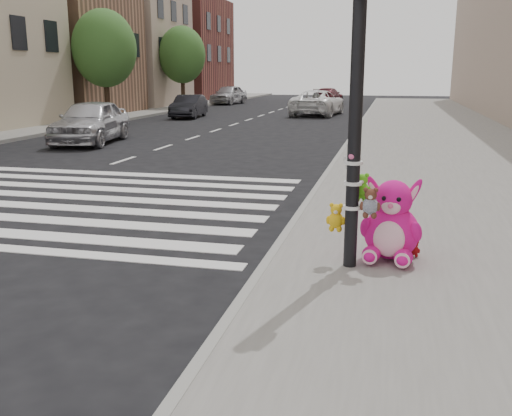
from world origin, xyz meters
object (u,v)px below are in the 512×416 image
(pink_bunny, at_px, (392,226))
(car_silver_far, at_px, (91,121))
(car_white_near, at_px, (318,103))
(car_dark_far, at_px, (189,106))
(red_teddy, at_px, (415,249))
(signal_pole, at_px, (356,131))

(pink_bunny, distance_m, car_silver_far, 15.59)
(pink_bunny, xyz_separation_m, car_white_near, (-4.40, 26.91, 0.14))
(car_silver_far, relative_size, car_dark_far, 1.19)
(car_silver_far, bearing_deg, car_dark_far, 83.65)
(red_teddy, xyz_separation_m, car_silver_far, (-10.90, 11.25, 0.53))
(pink_bunny, xyz_separation_m, car_dark_far, (-11.20, 23.41, 0.04))
(red_teddy, bearing_deg, car_white_near, 105.66)
(signal_pole, xyz_separation_m, car_silver_far, (-10.11, 11.79, -1.04))
(red_teddy, height_order, car_silver_far, car_silver_far)
(signal_pole, relative_size, pink_bunny, 3.64)
(signal_pole, xyz_separation_m, pink_bunny, (0.48, 0.35, -1.23))
(car_dark_far, bearing_deg, signal_pole, -70.99)
(signal_pole, relative_size, car_silver_far, 0.88)
(car_dark_far, distance_m, car_white_near, 7.65)
(red_teddy, xyz_separation_m, car_white_near, (-4.71, 26.73, 0.49))
(pink_bunny, relative_size, car_dark_far, 0.29)
(car_dark_far, height_order, car_white_near, car_white_near)
(red_teddy, distance_m, car_silver_far, 15.68)
(red_teddy, relative_size, car_silver_far, 0.05)
(car_dark_far, bearing_deg, car_silver_far, -92.37)
(red_teddy, bearing_deg, car_dark_far, 122.03)
(pink_bunny, distance_m, car_dark_far, 25.95)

